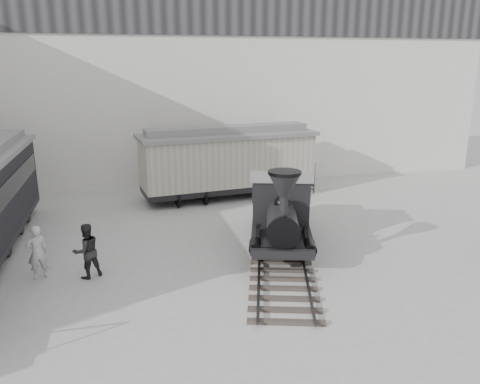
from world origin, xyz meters
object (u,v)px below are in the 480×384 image
object	(u,v)px
visitor_a	(37,252)
visitor_b	(87,251)
locomotive	(281,217)
boxcar	(228,160)

from	to	relation	value
visitor_a	visitor_b	size ratio (longest dim) A/B	0.98
locomotive	boxcar	xyz separation A→B (m)	(-0.38, 7.27, 0.67)
visitor_b	locomotive	bearing A→B (deg)	160.78
boxcar	visitor_a	xyz separation A→B (m)	(-7.77, -7.84, -1.02)
boxcar	visitor_b	bearing A→B (deg)	-135.11
locomotive	visitor_a	bearing A→B (deg)	-159.65
boxcar	visitor_a	bearing A→B (deg)	-142.20
visitor_a	visitor_b	bearing A→B (deg)	148.92
boxcar	visitor_a	world-z (taller)	boxcar
visitor_b	boxcar	bearing A→B (deg)	-154.24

